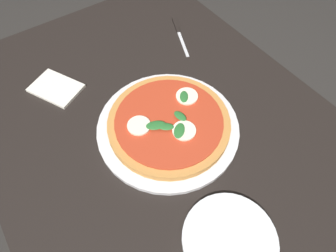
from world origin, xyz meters
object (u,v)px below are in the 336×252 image
(pizza, at_px, (169,122))
(knife, at_px, (178,31))
(dining_table, at_px, (169,157))
(plate_white, at_px, (230,240))
(napkin, at_px, (56,88))
(serving_tray, at_px, (168,127))

(pizza, height_order, knife, pizza)
(dining_table, bearing_deg, knife, 140.72)
(pizza, bearing_deg, plate_white, -11.18)
(napkin, xyz_separation_m, knife, (-0.01, 0.41, -0.00))
(dining_table, distance_m, serving_tray, 0.12)
(pizza, height_order, napkin, pizza)
(pizza, distance_m, plate_white, 0.29)
(dining_table, bearing_deg, plate_white, -9.80)
(knife, bearing_deg, plate_white, -27.16)
(plate_white, bearing_deg, dining_table, 170.20)
(napkin, bearing_deg, plate_white, 12.18)
(plate_white, distance_m, knife, 0.64)
(dining_table, height_order, plate_white, plate_white)
(pizza, distance_m, napkin, 0.33)
(serving_tray, height_order, pizza, pizza)
(plate_white, bearing_deg, knife, 152.84)
(napkin, bearing_deg, knife, 90.82)
(serving_tray, xyz_separation_m, knife, (-0.28, 0.24, -0.00))
(napkin, distance_m, knife, 0.41)
(serving_tray, height_order, knife, serving_tray)
(dining_table, distance_m, plate_white, 0.30)
(dining_table, relative_size, napkin, 9.01)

